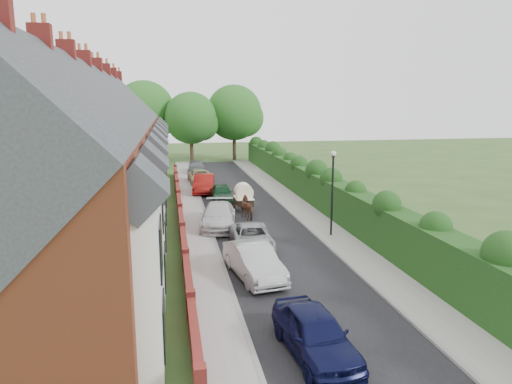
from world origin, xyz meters
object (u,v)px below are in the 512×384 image
(car_white, at_px, (218,216))
(horse_cart, at_px, (244,196))
(car_beige, at_px, (200,177))
(horse, at_px, (248,208))
(car_silver_a, at_px, (254,261))
(car_red, at_px, (204,184))
(car_green, at_px, (222,193))
(car_grey, at_px, (196,167))
(car_silver_b, at_px, (252,237))
(lamppost, at_px, (333,183))
(car_navy, at_px, (315,333))

(car_white, relative_size, horse_cart, 1.77)
(car_white, xyz_separation_m, car_beige, (0.00, 16.47, -0.10))
(horse, bearing_deg, car_silver_a, 64.11)
(car_silver_a, xyz_separation_m, car_red, (-0.69, 20.60, 0.03))
(car_silver_a, height_order, car_green, car_silver_a)
(car_red, distance_m, car_grey, 11.62)
(car_green, bearing_deg, car_grey, 96.24)
(car_silver_b, relative_size, horse, 2.49)
(car_red, relative_size, car_beige, 1.03)
(car_silver_a, height_order, car_red, car_red)
(lamppost, height_order, car_silver_a, lamppost)
(lamppost, height_order, car_green, lamppost)
(car_white, relative_size, car_grey, 1.19)
(horse_cart, bearing_deg, horse, -90.00)
(car_silver_a, height_order, horse_cart, horse_cart)
(car_white, xyz_separation_m, car_grey, (0.00, 23.42, -0.12))
(car_silver_b, height_order, car_red, car_red)
(car_navy, bearing_deg, car_green, 85.50)
(car_silver_a, bearing_deg, car_grey, 81.65)
(car_green, bearing_deg, car_red, 107.20)
(lamppost, distance_m, car_green, 12.46)
(car_green, xyz_separation_m, car_red, (-1.11, 4.15, 0.09))
(car_green, distance_m, car_grey, 15.81)
(car_white, bearing_deg, lamppost, -18.39)
(car_silver_a, relative_size, car_red, 0.97)
(car_red, height_order, car_grey, car_red)
(car_white, height_order, horse, horse)
(horse, xyz_separation_m, horse_cart, (0.00, 2.00, 0.44))
(horse, bearing_deg, car_red, -94.40)
(car_green, relative_size, car_red, 0.86)
(car_silver_a, distance_m, horse_cart, 12.76)
(car_silver_b, bearing_deg, horse_cart, 86.23)
(lamppost, height_order, horse_cart, lamppost)
(car_white, bearing_deg, car_silver_b, -64.45)
(car_silver_b, relative_size, car_red, 0.94)
(car_navy, relative_size, car_red, 0.90)
(car_silver_a, xyz_separation_m, car_grey, (-0.69, 32.22, -0.14))
(car_silver_b, bearing_deg, car_white, 108.99)
(car_white, distance_m, car_red, 11.80)
(car_white, bearing_deg, horse, 48.19)
(car_red, xyz_separation_m, car_beige, (0.00, 4.67, -0.14))
(car_navy, relative_size, car_white, 0.84)
(car_navy, relative_size, horse, 2.38)
(car_silver_b, xyz_separation_m, car_grey, (-1.35, 28.01, -0.00))
(car_navy, height_order, car_grey, car_navy)
(car_silver_a, xyz_separation_m, car_silver_b, (0.67, 4.21, -0.14))
(car_red, bearing_deg, car_grey, 97.84)
(car_white, xyz_separation_m, car_red, (0.00, 11.80, 0.04))
(lamppost, height_order, horse, lamppost)
(car_grey, bearing_deg, horse, -78.22)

